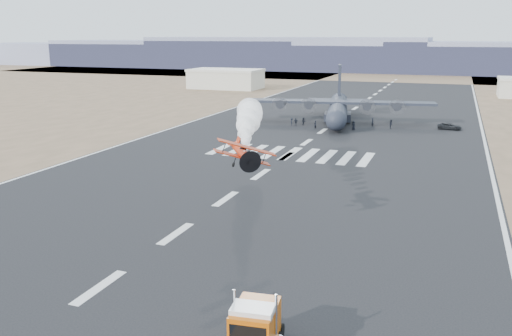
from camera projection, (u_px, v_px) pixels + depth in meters
The scene contains 21 objects.
ground at pixel (99, 287), 40.64m from camera, with size 500.00×500.00×0.00m, color black.
scrub_far at pixel (402, 75), 250.20m from camera, with size 500.00×80.00×0.00m, color brown.
runway_markings at pixel (307, 142), 95.31m from camera, with size 60.00×260.00×0.01m, color silver, non-canonical shape.
ridge_seg_a at pixel (90, 54), 341.29m from camera, with size 150.00×50.00×13.00m, color gray.
ridge_seg_b at pixel (181, 53), 319.28m from camera, with size 150.00×50.00×15.00m, color gray.
ridge_seg_c at pixel (287, 53), 297.26m from camera, with size 150.00×50.00×17.00m, color gray.
ridge_seg_d at pixel (409, 58), 275.97m from camera, with size 150.00×50.00×13.00m, color gray.
hangar_left at pixel (226, 79), 189.35m from camera, with size 24.50×14.50×6.70m.
semi_truck at pixel (253, 334), 31.16m from camera, with size 3.29×7.86×3.47m.
aerobatic_biplane at pixel (242, 153), 49.96m from camera, with size 5.46×5.38×3.09m.
smoke_trail at pixel (249, 116), 71.22m from camera, with size 10.22×25.22×3.61m.
transport_aircraft at pixel (338, 108), 116.96m from camera, with size 40.28×32.99×11.66m.
support_vehicle at pixel (450, 126), 107.84m from camera, with size 2.10×4.56×1.27m, color black.
crew_a at pixel (373, 122), 111.70m from camera, with size 0.62×0.51×1.69m, color black.
crew_b at pixel (341, 126), 107.16m from camera, with size 0.78×0.48×1.60m, color black.
crew_c at pixel (292, 122), 112.38m from camera, with size 1.01×0.47×1.57m, color black.
crew_d at pixel (296, 122), 111.88m from camera, with size 0.97×0.50×1.66m, color black.
crew_e at pixel (354, 125), 107.60m from camera, with size 0.86×0.53×1.76m, color black.
crew_f at pixel (303, 121), 113.18m from camera, with size 1.45×0.47×1.56m, color black.
crew_g at pixel (315, 125), 108.51m from camera, with size 0.62×0.51×1.70m, color black.
crew_h at pixel (391, 124), 108.81m from camera, with size 0.87×0.54×1.79m, color black.
Camera 1 is at (23.94, -30.94, 18.47)m, focal length 38.00 mm.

